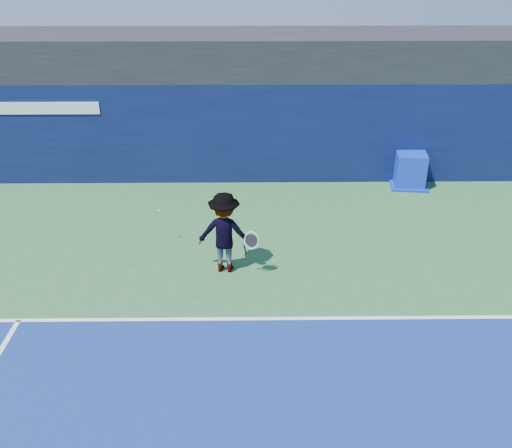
{
  "coord_description": "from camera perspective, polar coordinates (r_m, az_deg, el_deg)",
  "views": [
    {
      "loc": [
        -0.42,
        -6.22,
        6.79
      ],
      "look_at": [
        -0.28,
        5.2,
        1.0
      ],
      "focal_mm": 40.0,
      "sensor_mm": 36.0,
      "label": 1
    }
  ],
  "objects": [
    {
      "name": "back_wall_assembly",
      "position": [
        17.54,
        0.73,
        9.34
      ],
      "size": [
        36.0,
        1.03,
        3.0
      ],
      "color": "#0A133B",
      "rests_on": "ground"
    },
    {
      "name": "equipment_cart",
      "position": [
        17.8,
        15.12,
        5.14
      ],
      "size": [
        1.2,
        1.2,
        1.04
      ],
      "color": "#0C27B5",
      "rests_on": "ground"
    },
    {
      "name": "ground",
      "position": [
        9.21,
        2.29,
        -20.6
      ],
      "size": [
        80.0,
        80.0,
        0.0
      ],
      "primitive_type": "plane",
      "color": "#2C6332",
      "rests_on": "ground"
    },
    {
      "name": "tennis_ball",
      "position": [
        13.86,
        -9.68,
        1.34
      ],
      "size": [
        0.06,
        0.06,
        0.06
      ],
      "color": "yellow",
      "rests_on": "ground"
    },
    {
      "name": "tennis_player",
      "position": [
        12.58,
        -3.15,
        -0.86
      ],
      "size": [
        1.41,
        0.85,
        1.88
      ],
      "color": "white",
      "rests_on": "ground"
    },
    {
      "name": "baseline",
      "position": [
        11.45,
        1.57,
        -9.44
      ],
      "size": [
        24.0,
        0.1,
        0.01
      ],
      "primitive_type": "cube",
      "color": "white",
      "rests_on": "ground"
    },
    {
      "name": "stadium_band",
      "position": [
        18.0,
        0.7,
        16.69
      ],
      "size": [
        36.0,
        3.0,
        1.2
      ],
      "primitive_type": "cube",
      "color": "black",
      "rests_on": "back_wall_assembly"
    }
  ]
}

